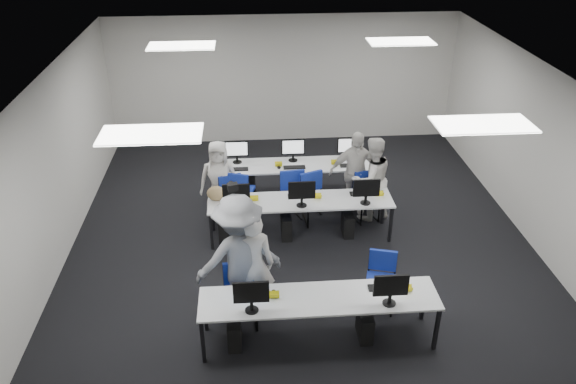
{
  "coord_description": "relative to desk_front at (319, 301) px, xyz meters",
  "views": [
    {
      "loc": [
        -0.86,
        -8.17,
        5.6
      ],
      "look_at": [
        -0.23,
        0.03,
        1.0
      ],
      "focal_mm": 35.0,
      "sensor_mm": 36.0,
      "label": 1
    }
  ],
  "objects": [
    {
      "name": "room",
      "position": [
        0.0,
        2.4,
        0.82
      ],
      "size": [
        9.0,
        9.02,
        3.0
      ],
      "color": "black",
      "rests_on": "ground"
    },
    {
      "name": "ceiling_panels",
      "position": [
        0.0,
        2.4,
        2.3
      ],
      "size": [
        5.2,
        4.6,
        0.02
      ],
      "color": "white",
      "rests_on": "room"
    },
    {
      "name": "desk_front",
      "position": [
        0.0,
        0.0,
        0.0
      ],
      "size": [
        3.2,
        0.7,
        0.73
      ],
      "color": "silver",
      "rests_on": "ground"
    },
    {
      "name": "desk_mid",
      "position": [
        0.0,
        2.6,
        0.0
      ],
      "size": [
        3.2,
        0.7,
        0.73
      ],
      "color": "silver",
      "rests_on": "ground"
    },
    {
      "name": "desk_back",
      "position": [
        0.0,
        4.0,
        0.0
      ],
      "size": [
        3.2,
        0.7,
        0.73
      ],
      "color": "silver",
      "rests_on": "ground"
    },
    {
      "name": "equipment_front",
      "position": [
        -0.19,
        -0.02,
        -0.32
      ],
      "size": [
        2.51,
        0.41,
        1.19
      ],
      "color": "#0C429C",
      "rests_on": "desk_front"
    },
    {
      "name": "equipment_mid",
      "position": [
        -0.19,
        2.58,
        -0.32
      ],
      "size": [
        2.91,
        0.41,
        1.19
      ],
      "color": "white",
      "rests_on": "desk_mid"
    },
    {
      "name": "equipment_back",
      "position": [
        0.19,
        4.02,
        -0.32
      ],
      "size": [
        2.91,
        0.41,
        1.19
      ],
      "color": "white",
      "rests_on": "desk_back"
    },
    {
      "name": "chair_0",
      "position": [
        -1.06,
        0.45,
        -0.39
      ],
      "size": [
        0.49,
        0.52,
        0.91
      ],
      "rotation": [
        0.0,
        0.0,
        0.09
      ],
      "color": "navy",
      "rests_on": "ground"
    },
    {
      "name": "chair_1",
      "position": [
        1.0,
        0.65,
        -0.41
      ],
      "size": [
        0.53,
        0.56,
        0.87
      ],
      "rotation": [
        0.0,
        0.0,
        -0.28
      ],
      "color": "navy",
      "rests_on": "ground"
    },
    {
      "name": "chair_2",
      "position": [
        -1.16,
        3.1,
        -0.39
      ],
      "size": [
        0.59,
        0.61,
        0.92
      ],
      "rotation": [
        0.0,
        0.0,
        0.34
      ],
      "color": "navy",
      "rests_on": "ground"
    },
    {
      "name": "chair_3",
      "position": [
        -0.07,
        3.07,
        -0.37
      ],
      "size": [
        0.52,
        0.56,
        0.97
      ],
      "rotation": [
        0.0,
        0.0,
        0.09
      ],
      "color": "navy",
      "rests_on": "ground"
    },
    {
      "name": "chair_4",
      "position": [
        1.26,
        3.1,
        -0.42
      ],
      "size": [
        0.51,
        0.53,
        0.82
      ],
      "rotation": [
        0.0,
        0.0,
        0.29
      ],
      "color": "navy",
      "rests_on": "ground"
    },
    {
      "name": "chair_5",
      "position": [
        -1.05,
        3.44,
        -0.38
      ],
      "size": [
        0.59,
        0.62,
        0.95
      ],
      "rotation": [
        0.0,
        0.0,
        -0.28
      ],
      "color": "navy",
      "rests_on": "ground"
    },
    {
      "name": "chair_6",
      "position": [
        0.18,
        3.42,
        -0.38
      ],
      "size": [
        0.62,
        0.64,
        0.95
      ],
      "rotation": [
        0.0,
        0.0,
        0.38
      ],
      "color": "navy",
      "rests_on": "ground"
    },
    {
      "name": "chair_7",
      "position": [
        1.26,
        3.47,
        -0.4
      ],
      "size": [
        0.47,
        0.51,
        0.9
      ],
      "rotation": [
        0.0,
        0.0,
        0.07
      ],
      "color": "navy",
      "rests_on": "ground"
    },
    {
      "name": "handbag",
      "position": [
        -1.45,
        2.72,
        0.18
      ],
      "size": [
        0.34,
        0.22,
        0.27
      ],
      "primitive_type": "ellipsoid",
      "rotation": [
        0.0,
        0.0,
        -0.05
      ],
      "color": "#8D6749",
      "rests_on": "desk_mid"
    },
    {
      "name": "student_0",
      "position": [
        -0.87,
        0.64,
        0.17
      ],
      "size": [
        0.63,
        0.43,
        1.71
      ],
      "primitive_type": "imported",
      "rotation": [
        0.0,
        0.0,
        3.11
      ],
      "color": "beige",
      "rests_on": "ground"
    },
    {
      "name": "student_1",
      "position": [
        1.35,
        3.15,
        0.13
      ],
      "size": [
        0.95,
        0.84,
        1.62
      ],
      "primitive_type": "imported",
      "rotation": [
        0.0,
        0.0,
        3.48
      ],
      "color": "beige",
      "rests_on": "ground"
    },
    {
      "name": "student_2",
      "position": [
        -1.43,
        3.46,
        0.07
      ],
      "size": [
        0.76,
        0.53,
        1.5
      ],
      "primitive_type": "imported",
      "rotation": [
        0.0,
        0.0,
        -0.07
      ],
      "color": "beige",
      "rests_on": "ground"
    },
    {
      "name": "student_3",
      "position": [
        1.09,
        3.4,
        0.14
      ],
      "size": [
        0.96,
        0.41,
        1.63
      ],
      "primitive_type": "imported",
      "rotation": [
        0.0,
        0.0,
        -0.02
      ],
      "color": "beige",
      "rests_on": "ground"
    },
    {
      "name": "photographer",
      "position": [
        -1.05,
        0.7,
        0.28
      ],
      "size": [
        1.37,
        0.99,
        1.92
      ],
      "primitive_type": "imported",
      "rotation": [
        0.0,
        0.0,
        3.38
      ],
      "color": "slate",
      "rests_on": "ground"
    },
    {
      "name": "dslr_camera",
      "position": [
        -1.1,
        0.87,
        1.3
      ],
      "size": [
        0.18,
        0.21,
        0.1
      ],
      "primitive_type": "cube",
      "rotation": [
        0.0,
        0.0,
        3.38
      ],
      "color": "black",
      "rests_on": "photographer"
    }
  ]
}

